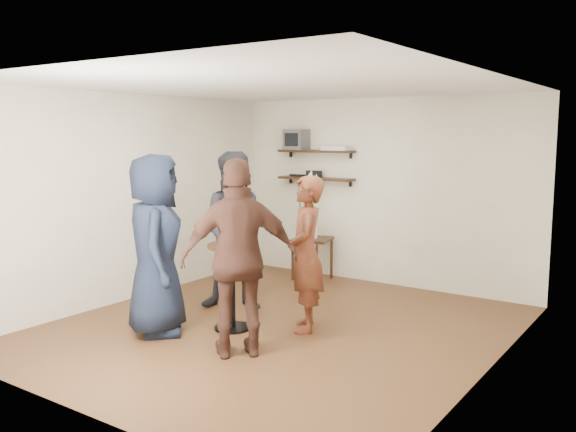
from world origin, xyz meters
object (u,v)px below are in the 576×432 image
object	(u,v)px
crt_monitor	(297,140)
person_brown	(240,258)
drinks_table	(232,275)
person_dark	(238,231)
dvd_deck	(337,148)
person_plaid	(306,254)
radio	(314,174)
side_table	(312,245)
person_navy	(155,245)

from	to	relation	value
crt_monitor	person_brown	distance (m)	3.72
drinks_table	person_dark	size ratio (longest dim) A/B	0.49
dvd_deck	person_plaid	distance (m)	2.64
dvd_deck	radio	size ratio (longest dim) A/B	1.82
dvd_deck	person_brown	distance (m)	3.47
drinks_table	person_plaid	distance (m)	0.83
radio	person_plaid	bearing A→B (deg)	-59.67
radio	side_table	world-z (taller)	radio
dvd_deck	side_table	size ratio (longest dim) A/B	0.65
person_navy	radio	bearing A→B (deg)	-42.69
drinks_table	person_dark	bearing A→B (deg)	123.94
crt_monitor	person_brown	xyz separation A→B (m)	(1.51, -3.23, -1.07)
side_table	person_brown	size ratio (longest dim) A/B	0.33
side_table	person_navy	distance (m)	3.00
side_table	person_brown	distance (m)	3.19
radio	person_navy	world-z (taller)	person_navy
person_plaid	person_navy	bearing A→B (deg)	-84.96
crt_monitor	person_brown	size ratio (longest dim) A/B	0.17
crt_monitor	dvd_deck	world-z (taller)	crt_monitor
drinks_table	person_brown	bearing A→B (deg)	-44.55
person_navy	person_brown	size ratio (longest dim) A/B	1.01
crt_monitor	person_navy	world-z (taller)	crt_monitor
person_dark	person_brown	bearing A→B (deg)	-84.24
crt_monitor	drinks_table	bearing A→B (deg)	-70.52
person_navy	person_brown	distance (m)	1.14
radio	person_navy	bearing A→B (deg)	-88.70
crt_monitor	person_plaid	distance (m)	2.99
radio	person_brown	world-z (taller)	person_brown
person_plaid	person_dark	xyz separation A→B (m)	(-1.10, 0.22, 0.12)
person_navy	crt_monitor	bearing A→B (deg)	-37.37
dvd_deck	side_table	world-z (taller)	dvd_deck
person_plaid	person_brown	world-z (taller)	person_brown
side_table	person_plaid	xyz separation A→B (m)	(1.16, -1.97, 0.32)
radio	drinks_table	bearing A→B (deg)	-76.44
drinks_table	person_brown	xyz separation A→B (m)	(0.57, -0.56, 0.34)
person_plaid	person_brown	bearing A→B (deg)	-39.23
crt_monitor	person_navy	xyz separation A→B (m)	(0.37, -3.22, -1.07)
person_brown	person_navy	bearing A→B (deg)	-45.73
person_plaid	crt_monitor	bearing A→B (deg)	-178.15
side_table	person_plaid	world-z (taller)	person_plaid
dvd_deck	person_brown	world-z (taller)	dvd_deck
person_navy	person_brown	bearing A→B (deg)	-134.27
crt_monitor	dvd_deck	xyz separation A→B (m)	(0.68, 0.00, -0.12)
side_table	drinks_table	bearing A→B (deg)	-78.18
drinks_table	person_plaid	world-z (taller)	person_plaid
person_plaid	person_navy	distance (m)	1.59
drinks_table	person_navy	size ratio (longest dim) A/B	0.49
drinks_table	person_brown	distance (m)	0.86
radio	person_dark	distance (m)	2.10
crt_monitor	radio	bearing A→B (deg)	0.00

